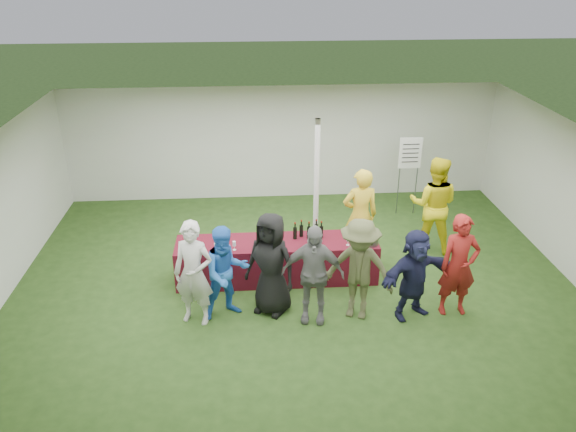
{
  "coord_description": "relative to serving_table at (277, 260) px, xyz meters",
  "views": [
    {
      "loc": [
        -0.74,
        -8.63,
        5.44
      ],
      "look_at": [
        -0.11,
        0.19,
        1.25
      ],
      "focal_mm": 35.0,
      "sensor_mm": 36.0,
      "label": 1
    }
  ],
  "objects": [
    {
      "name": "bar_towel",
      "position": [
        1.6,
        0.05,
        0.39
      ],
      "size": [
        0.25,
        0.18,
        0.03
      ],
      "primitive_type": "cube",
      "color": "white",
      "rests_on": "serving_table"
    },
    {
      "name": "customer_1",
      "position": [
        -0.87,
        -1.08,
        0.42
      ],
      "size": [
        0.93,
        0.83,
        1.6
      ],
      "primitive_type": "imported",
      "rotation": [
        0.0,
        0.0,
        0.35
      ],
      "color": "blue",
      "rests_on": "ground"
    },
    {
      "name": "water_bottle",
      "position": [
        0.01,
        0.08,
        0.48
      ],
      "size": [
        0.07,
        0.07,
        0.23
      ],
      "color": "silver",
      "rests_on": "serving_table"
    },
    {
      "name": "staff_back",
      "position": [
        3.11,
        0.91,
        0.59
      ],
      "size": [
        1.14,
        1.02,
        1.94
      ],
      "primitive_type": "imported",
      "rotation": [
        0.0,
        0.0,
        2.78
      ],
      "color": "yellow",
      "rests_on": "ground"
    },
    {
      "name": "customer_5",
      "position": [
        2.13,
        -1.3,
        0.4
      ],
      "size": [
        1.49,
        0.97,
        1.54
      ],
      "primitive_type": "imported",
      "rotation": [
        0.0,
        0.0,
        0.4
      ],
      "color": "#1A1C3B",
      "rests_on": "ground"
    },
    {
      "name": "staff_pourer",
      "position": [
        1.6,
        0.58,
        0.56
      ],
      "size": [
        0.72,
        0.5,
        1.87
      ],
      "primitive_type": "imported",
      "rotation": [
        0.0,
        0.0,
        3.22
      ],
      "color": "yellow",
      "rests_on": "ground"
    },
    {
      "name": "wine_bottles",
      "position": [
        0.58,
        0.14,
        0.5
      ],
      "size": [
        0.55,
        0.16,
        0.32
      ],
      "color": "black",
      "rests_on": "serving_table"
    },
    {
      "name": "customer_4",
      "position": [
        1.24,
        -1.26,
        0.49
      ],
      "size": [
        1.28,
        1.01,
        1.74
      ],
      "primitive_type": "imported",
      "rotation": [
        0.0,
        0.0,
        -0.38
      ],
      "color": "#4A4E2D",
      "rests_on": "ground"
    },
    {
      "name": "wine_list_sign",
      "position": [
        3.06,
        2.6,
        0.94
      ],
      "size": [
        0.5,
        0.03,
        1.8
      ],
      "color": "slate",
      "rests_on": "ground"
    },
    {
      "name": "customer_0",
      "position": [
        -1.37,
        -1.21,
        0.51
      ],
      "size": [
        0.74,
        0.59,
        1.76
      ],
      "primitive_type": "imported",
      "rotation": [
        0.0,
        0.0,
        -0.3
      ],
      "color": "silver",
      "rests_on": "ground"
    },
    {
      "name": "customer_6",
      "position": [
        2.85,
        -1.26,
        0.5
      ],
      "size": [
        0.65,
        0.44,
        1.75
      ],
      "primitive_type": "imported",
      "rotation": [
        0.0,
        0.0,
        0.03
      ],
      "color": "maroon",
      "rests_on": "ground"
    },
    {
      "name": "tent",
      "position": [
        0.81,
        1.0,
        0.98
      ],
      "size": [
        10.0,
        10.0,
        10.0
      ],
      "color": "white",
      "rests_on": "ground"
    },
    {
      "name": "customer_3",
      "position": [
        0.5,
        -1.3,
        0.47
      ],
      "size": [
        1.05,
        0.58,
        1.69
      ],
      "primitive_type": "imported",
      "rotation": [
        0.0,
        0.0,
        -0.18
      ],
      "color": "slate",
      "rests_on": "ground"
    },
    {
      "name": "wine_glasses",
      "position": [
        -0.43,
        -0.26,
        0.49
      ],
      "size": [
        2.72,
        0.14,
        0.16
      ],
      "color": "silver",
      "rests_on": "serving_table"
    },
    {
      "name": "dump_bucket",
      "position": [
        1.65,
        -0.22,
        0.46
      ],
      "size": [
        0.26,
        0.26,
        0.18
      ],
      "primitive_type": "cylinder",
      "color": "slate",
      "rests_on": "serving_table"
    },
    {
      "name": "ground",
      "position": [
        0.31,
        -0.19,
        -0.38
      ],
      "size": [
        60.0,
        60.0,
        0.0
      ],
      "primitive_type": "plane",
      "color": "#284719",
      "rests_on": "ground"
    },
    {
      "name": "serving_table",
      "position": [
        0.0,
        0.0,
        0.0
      ],
      "size": [
        3.6,
        0.8,
        0.75
      ],
      "primitive_type": "cube",
      "color": "#520E1A",
      "rests_on": "ground"
    },
    {
      "name": "customer_2",
      "position": [
        -0.15,
        -1.0,
        0.5
      ],
      "size": [
        1.02,
        0.92,
        1.76
      ],
      "primitive_type": "imported",
      "rotation": [
        0.0,
        0.0,
        -0.53
      ],
      "color": "black",
      "rests_on": "ground"
    }
  ]
}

